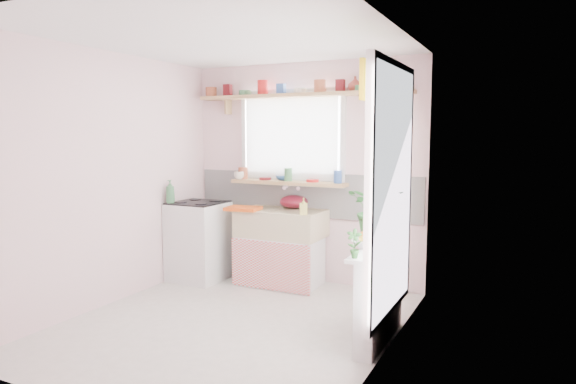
% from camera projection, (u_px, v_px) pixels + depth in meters
% --- Properties ---
extents(room, '(3.20, 3.20, 3.20)m').
position_uv_depth(room, '(336.00, 168.00, 4.93)').
color(room, silver).
rests_on(room, ground).
extents(sink_unit, '(0.95, 0.65, 1.11)m').
position_uv_depth(sink_unit, '(281.00, 247.00, 5.77)').
color(sink_unit, white).
rests_on(sink_unit, ground).
extents(cooker, '(0.58, 0.58, 0.93)m').
position_uv_depth(cooker, '(199.00, 241.00, 5.96)').
color(cooker, white).
rests_on(cooker, ground).
extents(radiator_ledge, '(0.22, 0.95, 0.78)m').
position_uv_depth(radiator_ledge, '(380.00, 294.00, 4.17)').
color(radiator_ledge, white).
rests_on(radiator_ledge, ground).
extents(windowsill, '(1.40, 0.22, 0.04)m').
position_uv_depth(windowsill, '(288.00, 183.00, 5.86)').
color(windowsill, tan).
rests_on(windowsill, room).
extents(pine_shelf, '(2.52, 0.24, 0.04)m').
position_uv_depth(pine_shelf, '(300.00, 95.00, 5.67)').
color(pine_shelf, tan).
rests_on(pine_shelf, room).
extents(shelf_crockery, '(2.47, 0.11, 0.12)m').
position_uv_depth(shelf_crockery, '(300.00, 88.00, 5.67)').
color(shelf_crockery, '#A55133').
rests_on(shelf_crockery, pine_shelf).
extents(sill_crockery, '(1.35, 0.11, 0.12)m').
position_uv_depth(sill_crockery, '(288.00, 176.00, 5.85)').
color(sill_crockery, '#A55133').
rests_on(sill_crockery, windowsill).
extents(dish_tray, '(0.40, 0.32, 0.04)m').
position_uv_depth(dish_tray, '(243.00, 208.00, 5.71)').
color(dish_tray, '#E25114').
rests_on(dish_tray, sink_unit).
extents(colander, '(0.39, 0.39, 0.15)m').
position_uv_depth(colander, '(294.00, 202.00, 5.87)').
color(colander, maroon).
rests_on(colander, sink_unit).
extents(jade_plant, '(0.59, 0.54, 0.56)m').
position_uv_depth(jade_plant, '(380.00, 209.00, 4.37)').
color(jade_plant, '#29672B').
rests_on(jade_plant, radiator_ledge).
extents(fruit_bowl, '(0.31, 0.31, 0.07)m').
position_uv_depth(fruit_bowl, '(370.00, 243.00, 4.15)').
color(fruit_bowl, silver).
rests_on(fruit_bowl, radiator_ledge).
extents(herb_pot, '(0.13, 0.10, 0.22)m').
position_uv_depth(herb_pot, '(354.00, 244.00, 3.79)').
color(herb_pot, '#2D6729').
rests_on(herb_pot, radiator_ledge).
extents(soap_bottle_sink, '(0.11, 0.11, 0.18)m').
position_uv_depth(soap_bottle_sink, '(304.00, 206.00, 5.38)').
color(soap_bottle_sink, '#CEC25B').
rests_on(soap_bottle_sink, sink_unit).
extents(sill_cup, '(0.12, 0.12, 0.09)m').
position_uv_depth(sill_cup, '(239.00, 175.00, 6.07)').
color(sill_cup, silver).
rests_on(sill_cup, windowsill).
extents(sill_bowl, '(0.21, 0.21, 0.06)m').
position_uv_depth(sill_bowl, '(284.00, 178.00, 5.94)').
color(sill_bowl, '#2F5C9A').
rests_on(sill_bowl, windowsill).
extents(shelf_vase, '(0.19, 0.19, 0.16)m').
position_uv_depth(shelf_vase, '(355.00, 84.00, 5.45)').
color(shelf_vase, '#9F3D31').
rests_on(shelf_vase, pine_shelf).
extents(cooker_bottle, '(0.11, 0.11, 0.26)m').
position_uv_depth(cooker_bottle, '(170.00, 192.00, 5.80)').
color(cooker_bottle, '#3E7D4C').
rests_on(cooker_bottle, cooker).
extents(fruit, '(0.20, 0.14, 0.10)m').
position_uv_depth(fruit, '(371.00, 236.00, 4.15)').
color(fruit, orange).
rests_on(fruit, fruit_bowl).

